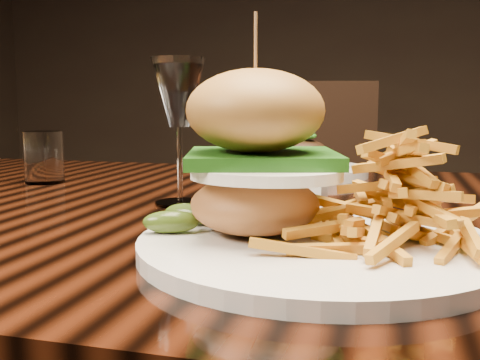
% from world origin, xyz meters
% --- Properties ---
extents(dining_table, '(1.60, 0.90, 0.75)m').
position_xyz_m(dining_table, '(0.00, 0.00, 0.67)').
color(dining_table, black).
rests_on(dining_table, ground).
extents(burger_plate, '(0.33, 0.33, 0.22)m').
position_xyz_m(burger_plate, '(0.07, -0.22, 0.81)').
color(burger_plate, silver).
rests_on(burger_plate, dining_table).
extents(ramekin, '(0.09, 0.09, 0.04)m').
position_xyz_m(ramekin, '(0.01, 0.02, 0.77)').
color(ramekin, silver).
rests_on(ramekin, dining_table).
extents(wine_glass, '(0.07, 0.07, 0.20)m').
position_xyz_m(wine_glass, '(-0.14, -0.02, 0.89)').
color(wine_glass, white).
rests_on(wine_glass, dining_table).
extents(water_tumbler, '(0.07, 0.07, 0.09)m').
position_xyz_m(water_tumbler, '(-0.44, 0.11, 0.79)').
color(water_tumbler, white).
rests_on(water_tumbler, dining_table).
extents(far_dish, '(0.24, 0.24, 0.08)m').
position_xyz_m(far_dish, '(-0.02, 0.32, 0.77)').
color(far_dish, silver).
rests_on(far_dish, dining_table).
extents(chair_far, '(0.54, 0.54, 0.95)m').
position_xyz_m(chair_far, '(-0.11, 0.89, 0.54)').
color(chair_far, black).
rests_on(chair_far, ground).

